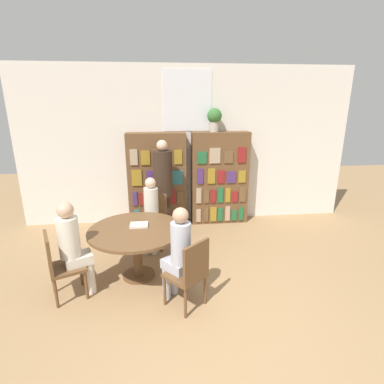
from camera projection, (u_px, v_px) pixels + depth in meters
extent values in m
plane|color=#9E7A51|center=(221.00, 346.00, 3.00)|extent=(16.00, 16.00, 0.00)
cube|color=silver|center=(188.00, 146.00, 5.81)|extent=(6.40, 0.06, 3.00)
cube|color=white|center=(188.00, 101.00, 5.53)|extent=(0.90, 0.01, 1.10)
cube|color=brown|center=(157.00, 180.00, 5.74)|extent=(1.10, 0.32, 1.79)
cube|color=#2D707A|center=(137.00, 217.00, 5.74)|extent=(0.11, 0.02, 0.30)
cube|color=black|center=(148.00, 218.00, 5.77)|extent=(0.11, 0.02, 0.25)
cube|color=black|center=(159.00, 217.00, 5.79)|extent=(0.13, 0.02, 0.26)
cube|color=maroon|center=(168.00, 217.00, 5.81)|extent=(0.13, 0.02, 0.24)
cube|color=#2D707A|center=(179.00, 217.00, 5.83)|extent=(0.12, 0.02, 0.25)
cube|color=#4C2D6B|center=(135.00, 199.00, 5.63)|extent=(0.08, 0.02, 0.27)
cube|color=maroon|center=(142.00, 199.00, 5.65)|extent=(0.11, 0.02, 0.24)
cube|color=#4C2D6B|center=(150.00, 199.00, 5.66)|extent=(0.08, 0.02, 0.24)
cube|color=maroon|center=(158.00, 198.00, 5.67)|extent=(0.09, 0.02, 0.28)
cube|color=#236638|center=(166.00, 197.00, 5.68)|extent=(0.10, 0.02, 0.30)
cube|color=maroon|center=(173.00, 197.00, 5.70)|extent=(0.11, 0.02, 0.30)
cube|color=brown|center=(180.00, 198.00, 5.72)|extent=(0.12, 0.02, 0.24)
cube|color=olive|center=(137.00, 178.00, 5.52)|extent=(0.19, 0.02, 0.30)
cube|color=#4C2D6B|center=(150.00, 178.00, 5.54)|extent=(0.14, 0.02, 0.28)
cube|color=black|center=(163.00, 178.00, 5.57)|extent=(0.19, 0.02, 0.25)
cube|color=#2D707A|center=(177.00, 177.00, 5.60)|extent=(0.21, 0.02, 0.27)
cube|color=tan|center=(134.00, 157.00, 5.40)|extent=(0.14, 0.02, 0.29)
cube|color=olive|center=(145.00, 158.00, 5.43)|extent=(0.17, 0.02, 0.26)
cube|color=brown|center=(156.00, 157.00, 5.44)|extent=(0.13, 0.02, 0.28)
cube|color=navy|center=(167.00, 157.00, 5.46)|extent=(0.11, 0.02, 0.27)
cube|color=olive|center=(178.00, 157.00, 5.49)|extent=(0.14, 0.02, 0.26)
cube|color=brown|center=(219.00, 178.00, 5.87)|extent=(1.10, 0.32, 1.79)
cube|color=tan|center=(198.00, 216.00, 5.87)|extent=(0.09, 0.02, 0.26)
cube|color=brown|center=(206.00, 215.00, 5.88)|extent=(0.09, 0.02, 0.28)
cube|color=olive|center=(213.00, 214.00, 5.90)|extent=(0.13, 0.02, 0.29)
cube|color=#236638|center=(220.00, 215.00, 5.91)|extent=(0.10, 0.02, 0.27)
cube|color=tan|center=(228.00, 214.00, 5.92)|extent=(0.09, 0.02, 0.30)
cube|color=#236638|center=(234.00, 215.00, 5.95)|extent=(0.11, 0.02, 0.22)
cube|color=#236638|center=(241.00, 214.00, 5.96)|extent=(0.09, 0.02, 0.28)
cube|color=tan|center=(199.00, 196.00, 5.75)|extent=(0.10, 0.02, 0.30)
cube|color=brown|center=(206.00, 197.00, 5.77)|extent=(0.10, 0.02, 0.25)
cube|color=maroon|center=(213.00, 196.00, 5.78)|extent=(0.10, 0.02, 0.26)
cube|color=#236638|center=(220.00, 195.00, 5.79)|extent=(0.11, 0.02, 0.30)
cube|color=olive|center=(228.00, 195.00, 5.81)|extent=(0.10, 0.02, 0.29)
cube|color=maroon|center=(235.00, 197.00, 5.84)|extent=(0.12, 0.02, 0.22)
cube|color=brown|center=(242.00, 195.00, 5.84)|extent=(0.13, 0.02, 0.29)
cube|color=#4C2D6B|center=(200.00, 176.00, 5.64)|extent=(0.11, 0.02, 0.29)
cube|color=olive|center=(211.00, 176.00, 5.66)|extent=(0.14, 0.02, 0.29)
cube|color=maroon|center=(221.00, 177.00, 5.69)|extent=(0.14, 0.02, 0.25)
cube|color=#4C2D6B|center=(231.00, 177.00, 5.71)|extent=(0.18, 0.02, 0.22)
cube|color=olive|center=(242.00, 177.00, 5.73)|extent=(0.14, 0.02, 0.23)
cube|color=#236638|center=(202.00, 158.00, 5.54)|extent=(0.18, 0.02, 0.22)
cube|color=tan|center=(215.00, 156.00, 5.55)|extent=(0.21, 0.02, 0.29)
cube|color=brown|center=(229.00, 157.00, 5.59)|extent=(0.17, 0.02, 0.22)
cube|color=maroon|center=(242.00, 155.00, 5.61)|extent=(0.15, 0.02, 0.29)
cylinder|color=#B7AD9E|center=(214.00, 127.00, 5.57)|extent=(0.17, 0.17, 0.18)
sphere|color=#387033|center=(214.00, 116.00, 5.51)|extent=(0.27, 0.27, 0.27)
cylinder|color=brown|center=(139.00, 275.00, 4.19)|extent=(0.44, 0.44, 0.03)
cylinder|color=brown|center=(138.00, 253.00, 4.10)|extent=(0.12, 0.12, 0.65)
cylinder|color=brown|center=(136.00, 230.00, 4.00)|extent=(1.28, 1.28, 0.04)
cube|color=brown|center=(67.00, 267.00, 3.66)|extent=(0.53, 0.53, 0.04)
cube|color=brown|center=(48.00, 253.00, 3.50)|extent=(0.19, 0.38, 0.45)
cylinder|color=brown|center=(81.00, 272.00, 3.94)|extent=(0.04, 0.04, 0.38)
cylinder|color=brown|center=(86.00, 285.00, 3.66)|extent=(0.04, 0.04, 0.38)
cylinder|color=brown|center=(53.00, 279.00, 3.78)|extent=(0.04, 0.04, 0.38)
cylinder|color=brown|center=(56.00, 294.00, 3.50)|extent=(0.04, 0.04, 0.38)
cube|color=brown|center=(153.00, 224.00, 4.93)|extent=(0.48, 0.48, 0.04)
cube|color=brown|center=(155.00, 207.00, 5.03)|extent=(0.40, 0.12, 0.45)
cylinder|color=brown|center=(161.00, 241.00, 4.82)|extent=(0.04, 0.04, 0.38)
cylinder|color=brown|center=(141.00, 240.00, 4.85)|extent=(0.04, 0.04, 0.38)
cylinder|color=brown|center=(166.00, 232.00, 5.14)|extent=(0.04, 0.04, 0.38)
cylinder|color=brown|center=(146.00, 231.00, 5.18)|extent=(0.04, 0.04, 0.38)
cube|color=brown|center=(185.00, 275.00, 3.50)|extent=(0.56, 0.56, 0.04)
cube|color=brown|center=(196.00, 262.00, 3.31)|extent=(0.32, 0.29, 0.45)
cylinder|color=brown|center=(165.00, 291.00, 3.55)|extent=(0.04, 0.04, 0.38)
cylinder|color=brown|center=(185.00, 279.00, 3.79)|extent=(0.04, 0.04, 0.38)
cylinder|color=brown|center=(185.00, 303.00, 3.33)|extent=(0.04, 0.04, 0.38)
cylinder|color=brown|center=(205.00, 290.00, 3.57)|extent=(0.04, 0.04, 0.38)
cube|color=beige|center=(151.00, 223.00, 4.78)|extent=(0.29, 0.36, 0.12)
cylinder|color=beige|center=(151.00, 203.00, 4.76)|extent=(0.22, 0.22, 0.50)
sphere|color=#DBB293|center=(150.00, 183.00, 4.67)|extent=(0.17, 0.17, 0.17)
cylinder|color=beige|center=(154.00, 242.00, 4.74)|extent=(0.10, 0.10, 0.42)
cylinder|color=beige|center=(146.00, 241.00, 4.76)|extent=(0.10, 0.10, 0.42)
cube|color=#B2B7C6|center=(176.00, 265.00, 3.57)|extent=(0.39, 0.40, 0.12)
cylinder|color=#B2B7C6|center=(181.00, 243.00, 3.43)|extent=(0.23, 0.23, 0.50)
sphere|color=tan|center=(180.00, 215.00, 3.33)|extent=(0.18, 0.18, 0.18)
cylinder|color=#B2B7C6|center=(167.00, 283.00, 3.67)|extent=(0.10, 0.10, 0.42)
cylinder|color=#B2B7C6|center=(174.00, 278.00, 3.77)|extent=(0.10, 0.10, 0.42)
cube|color=silver|center=(79.00, 259.00, 3.70)|extent=(0.39, 0.35, 0.12)
cylinder|color=silver|center=(69.00, 237.00, 3.57)|extent=(0.25, 0.25, 0.50)
sphere|color=tan|center=(65.00, 210.00, 3.47)|extent=(0.19, 0.19, 0.19)
cylinder|color=silver|center=(89.00, 273.00, 3.89)|extent=(0.10, 0.10, 0.42)
cylinder|color=silver|center=(91.00, 278.00, 3.78)|extent=(0.10, 0.10, 0.42)
cylinder|color=#332319|center=(160.00, 215.00, 5.42)|extent=(0.10, 0.10, 0.74)
cylinder|color=#332319|center=(168.00, 215.00, 5.43)|extent=(0.10, 0.10, 0.74)
cylinder|color=#332319|center=(163.00, 174.00, 5.20)|extent=(0.34, 0.34, 0.80)
sphere|color=#DBB293|center=(162.00, 145.00, 5.05)|extent=(0.19, 0.19, 0.19)
cylinder|color=#332319|center=(168.00, 159.00, 5.42)|extent=(0.07, 0.30, 0.07)
cube|color=silver|center=(139.00, 225.00, 4.08)|extent=(0.24, 0.18, 0.03)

